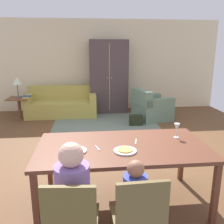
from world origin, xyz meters
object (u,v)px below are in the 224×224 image
at_px(armchair, 151,108).
at_px(book_upper, 27,96).
at_px(plate_near_child, 125,151).
at_px(handbag, 136,120).
at_px(dining_chair_man, 72,220).
at_px(armoire, 109,77).
at_px(table_lamp, 17,82).
at_px(wine_glass, 177,128).
at_px(couch, 62,105).
at_px(book_lower, 25,97).
at_px(plate_near_man, 75,151).
at_px(dining_table, 123,150).
at_px(side_table, 19,105).
at_px(person_man, 74,205).
at_px(dining_chair_child, 138,216).
at_px(person_child, 134,209).

xyz_separation_m(armchair, book_upper, (-3.29, 0.38, 0.30)).
bearing_deg(book_upper, plate_near_child, -64.45).
relative_size(plate_near_child, handbag, 0.78).
xyz_separation_m(armchair, handbag, (-0.50, -0.49, -0.19)).
relative_size(dining_chair_man, armoire, 0.41).
bearing_deg(table_lamp, dining_chair_man, -71.30).
height_order(wine_glass, couch, wine_glass).
height_order(book_lower, book_upper, book_upper).
bearing_deg(table_lamp, plate_near_man, -68.04).
height_order(dining_table, armchair, armchair).
bearing_deg(dining_table, side_table, 118.80).
height_order(plate_near_child, table_lamp, table_lamp).
distance_m(side_table, book_upper, 0.33).
height_order(plate_near_man, person_man, person_man).
bearing_deg(armchair, armoire, 137.00).
height_order(plate_near_child, couch, couch).
xyz_separation_m(side_table, handbag, (3.01, -0.90, -0.25)).
relative_size(wine_glass, dining_chair_child, 0.21).
bearing_deg(handbag, person_man, -109.34).
relative_size(person_child, handbag, 2.89).
height_order(plate_near_child, dining_chair_man, dining_chair_man).
relative_size(dining_chair_man, handbag, 2.72).
bearing_deg(dining_chair_man, plate_near_child, 52.17).
bearing_deg(side_table, book_lower, 10.85).
distance_m(side_table, book_lower, 0.28).
distance_m(armoire, table_lamp, 2.53).
height_order(plate_near_man, armchair, armchair).
bearing_deg(wine_glass, side_table, 127.24).
bearing_deg(dining_table, person_child, -90.08).
distance_m(plate_near_child, dining_chair_child, 0.76).
distance_m(book_upper, handbag, 2.96).
distance_m(plate_near_child, book_lower, 4.69).
height_order(plate_near_child, book_lower, plate_near_child).
bearing_deg(book_lower, armoire, 12.85).
relative_size(couch, side_table, 3.32).
distance_m(dining_table, dining_chair_child, 0.91).
relative_size(dining_table, armoire, 0.93).
bearing_deg(plate_near_man, book_lower, 109.75).
bearing_deg(dining_chair_man, table_lamp, 108.70).
bearing_deg(table_lamp, dining_table, -61.20).
bearing_deg(armoire, dining_chair_child, -92.72).
relative_size(table_lamp, handbag, 1.69).
relative_size(dining_chair_child, couch, 0.45).
height_order(table_lamp, handbag, table_lamp).
height_order(person_child, side_table, person_child).
bearing_deg(wine_glass, table_lamp, 127.24).
bearing_deg(dining_chair_child, person_child, 91.16).
bearing_deg(table_lamp, armoire, 12.72).
bearing_deg(dining_chair_man, dining_chair_child, -0.04).
xyz_separation_m(person_child, armchair, (1.30, 4.31, -0.11)).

